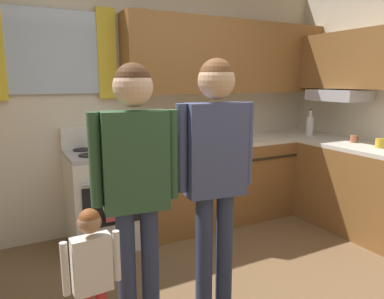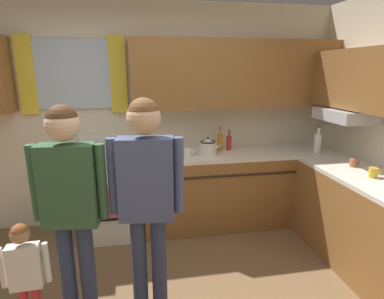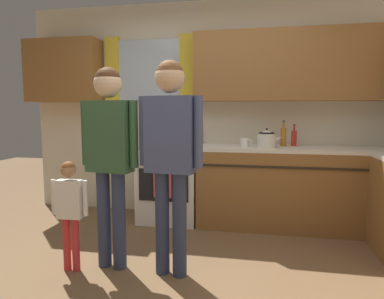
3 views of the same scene
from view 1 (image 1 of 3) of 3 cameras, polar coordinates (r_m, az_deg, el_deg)
name	(u,v)px [view 1 (image 1 of 3)]	position (r m, az deg, el deg)	size (l,w,h in m)	color
back_wall_unit	(143,84)	(3.71, -7.83, 10.41)	(4.60, 0.42, 2.60)	beige
kitchen_counter_run	(284,182)	(4.02, 14.60, -5.08)	(2.34, 2.04, 0.90)	brown
stove_oven	(106,196)	(3.48, -13.60, -7.26)	(0.68, 0.67, 1.10)	silver
bottle_milk_white	(310,125)	(4.41, 18.41, 3.70)	(0.08, 0.08, 0.31)	white
bottle_sauce_red	(226,130)	(4.01, 5.46, 3.14)	(0.06, 0.06, 0.25)	red
bottle_oil_amber	(218,129)	(3.93, 4.17, 3.24)	(0.06, 0.06, 0.29)	#B27223
cup_terracotta	(354,139)	(4.10, 24.58, 1.59)	(0.11, 0.07, 0.08)	#B76642
mug_mustard_yellow	(380,143)	(3.88, 27.94, 0.91)	(0.12, 0.08, 0.09)	gold
mug_ceramic_white	(191,140)	(3.59, -0.15, 1.54)	(0.13, 0.08, 0.09)	white
stovetop_kettle	(211,134)	(3.70, 3.05, 2.56)	(0.27, 0.20, 0.21)	silver
adult_holding_child	(136,172)	(2.05, -9.07, -3.53)	(0.50, 0.22, 1.64)	#2D3856
adult_in_plaid	(215,160)	(2.23, 3.79, -1.62)	(0.51, 0.23, 1.67)	#2D3856
small_child	(92,270)	(2.04, -15.74, -18.10)	(0.31, 0.12, 0.90)	red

